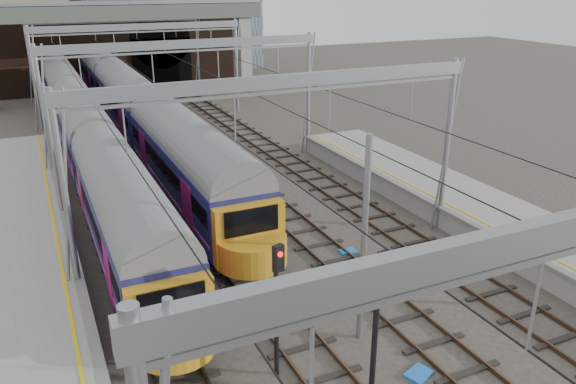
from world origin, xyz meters
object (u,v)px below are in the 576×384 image
train_main (112,84)px  signal_near_left (277,294)px  train_second (83,128)px  signal_near_centre (378,312)px

train_main → signal_near_left: train_main is taller
train_second → signal_near_left: size_ratio=10.37×
signal_near_centre → train_main: bearing=80.2°
train_main → train_second: (-4.00, -14.49, -0.15)m
signal_near_left → train_second: bearing=79.4°
signal_near_left → signal_near_centre: bearing=-69.3°
train_main → signal_near_centre: train_main is taller
train_second → train_main: bearing=74.6°
train_main → signal_near_centre: bearing=-89.2°
train_main → signal_near_centre: (0.58, -40.88, 0.56)m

